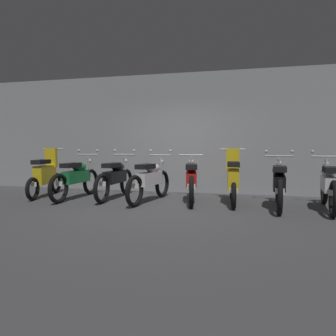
{
  "coord_description": "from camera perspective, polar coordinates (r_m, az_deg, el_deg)",
  "views": [
    {
      "loc": [
        1.47,
        -5.72,
        1.22
      ],
      "look_at": [
        -0.04,
        0.7,
        0.75
      ],
      "focal_mm": 32.35,
      "sensor_mm": 36.0,
      "label": 1
    }
  ],
  "objects": [
    {
      "name": "motorbike_slot_1",
      "position": [
        7.41,
        -16.86,
        -1.73
      ],
      "size": [
        0.59,
        1.95,
        1.15
      ],
      "color": "black",
      "rests_on": "ground"
    },
    {
      "name": "motorbike_slot_7",
      "position": [
        6.56,
        28.01,
        -2.78
      ],
      "size": [
        0.59,
        1.94,
        1.15
      ],
      "color": "black",
      "rests_on": "ground"
    },
    {
      "name": "ground_plane",
      "position": [
        6.03,
        -1.11,
        -7.6
      ],
      "size": [
        80.0,
        80.0,
        0.0
      ],
      "primitive_type": "plane",
      "color": "#424244"
    },
    {
      "name": "motorbike_slot_6",
      "position": [
        6.4,
        20.17,
        -2.71
      ],
      "size": [
        0.59,
        1.95,
        1.15
      ],
      "color": "black",
      "rests_on": "ground"
    },
    {
      "name": "motorbike_slot_0",
      "position": [
        7.99,
        -22.05,
        -1.21
      ],
      "size": [
        0.56,
        1.68,
        1.18
      ],
      "color": "black",
      "rests_on": "ground"
    },
    {
      "name": "back_wall",
      "position": [
        8.16,
        2.92,
        6.51
      ],
      "size": [
        16.0,
        0.3,
        3.13
      ],
      "primitive_type": "cube",
      "color": "gray",
      "rests_on": "ground"
    },
    {
      "name": "motorbike_slot_3",
      "position": [
        6.7,
        -3.39,
        -2.16
      ],
      "size": [
        0.63,
        1.93,
        1.15
      ],
      "color": "black",
      "rests_on": "ground"
    },
    {
      "name": "motorbike_slot_5",
      "position": [
        6.6,
        12.12,
        -2.06
      ],
      "size": [
        0.56,
        1.68,
        1.18
      ],
      "color": "black",
      "rests_on": "ground"
    },
    {
      "name": "motorbike_slot_2",
      "position": [
        7.19,
        -9.86,
        -1.79
      ],
      "size": [
        0.59,
        1.95,
        1.15
      ],
      "color": "black",
      "rests_on": "ground"
    },
    {
      "name": "motorbike_slot_4",
      "position": [
        6.7,
        4.4,
        -2.19
      ],
      "size": [
        0.57,
        1.94,
        1.03
      ],
      "color": "black",
      "rests_on": "ground"
    }
  ]
}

